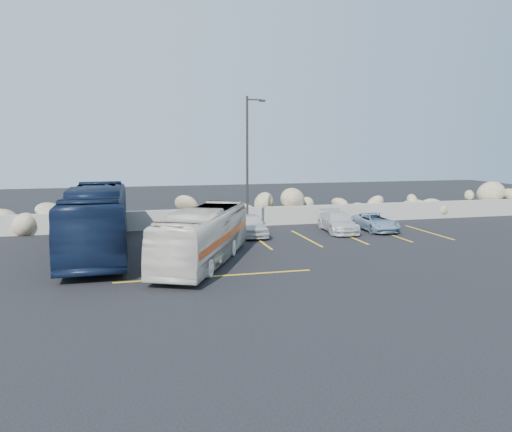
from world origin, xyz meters
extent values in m
plane|color=black|center=(0.00, 0.00, 0.00)|extent=(90.00, 90.00, 0.00)
cube|color=gray|center=(0.00, 12.00, 0.60)|extent=(60.00, 0.40, 1.20)
cube|color=yellow|center=(-2.50, 7.00, 0.01)|extent=(0.12, 5.00, 0.01)
cube|color=yellow|center=(2.60, 7.00, 0.01)|extent=(0.12, 5.00, 0.01)
cube|color=yellow|center=(5.30, 7.00, 0.01)|extent=(0.12, 5.00, 0.01)
cube|color=yellow|center=(7.90, 7.00, 0.01)|extent=(0.12, 5.00, 0.01)
cube|color=yellow|center=(10.50, 7.00, 0.01)|extent=(0.12, 5.00, 0.01)
cube|color=yellow|center=(13.10, 7.00, 0.01)|extent=(0.12, 5.00, 0.01)
cube|color=yellow|center=(-1.00, 0.20, 0.01)|extent=(8.00, 0.12, 0.01)
cylinder|color=#302D2B|center=(2.50, 9.50, 4.00)|extent=(0.14, 0.14, 8.00)
cylinder|color=#302D2B|center=(2.95, 9.50, 7.80)|extent=(0.90, 0.08, 0.08)
cube|color=#302D2B|center=(3.40, 9.50, 7.75)|extent=(0.35, 0.18, 0.12)
imported|color=silver|center=(-1.14, 2.55, 1.23)|extent=(5.58, 8.87, 2.46)
imported|color=#0F1A33|center=(-5.83, 5.87, 1.62)|extent=(2.78, 11.67, 3.25)
imported|color=silver|center=(2.51, 8.50, 0.63)|extent=(1.66, 3.78, 1.27)
imported|color=silver|center=(7.87, 8.49, 0.60)|extent=(2.07, 4.27, 1.20)
imported|color=#7E99B3|center=(10.29, 8.33, 0.53)|extent=(1.76, 3.81, 1.06)
camera|label=1|loc=(-4.23, -19.06, 5.26)|focal=35.00mm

